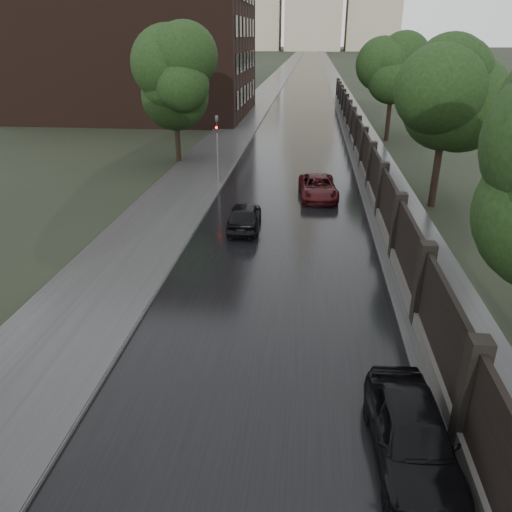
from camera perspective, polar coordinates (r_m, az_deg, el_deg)
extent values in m
cube|color=black|center=(193.93, 6.24, 21.41)|extent=(8.00, 420.00, 0.02)
cube|color=#2D2D2D|center=(194.05, 4.34, 21.50)|extent=(4.00, 420.00, 0.16)
cube|color=#2D2D2D|center=(193.98, 7.98, 21.34)|extent=(3.00, 420.00, 0.08)
cube|color=#383533|center=(36.80, 11.74, 11.00)|extent=(0.40, 75.00, 0.50)
cube|color=black|center=(36.55, 11.91, 12.90)|extent=(0.15, 75.00, 2.00)
cube|color=black|center=(74.16, 9.33, 18.37)|extent=(0.45, 0.45, 2.70)
cylinder|color=black|center=(35.34, -9.09, 15.09)|extent=(0.36, 0.36, 5.85)
sphere|color=black|center=(35.07, -9.35, 18.87)|extent=(4.25, 4.25, 4.25)
cylinder|color=black|center=(27.10, 20.16, 10.96)|extent=(0.36, 0.36, 5.53)
sphere|color=black|center=(26.75, 20.85, 15.55)|extent=(4.08, 4.08, 4.08)
cylinder|color=black|center=(44.56, 15.02, 16.18)|extent=(0.36, 0.36, 5.53)
sphere|color=black|center=(44.35, 15.34, 19.00)|extent=(4.08, 4.08, 4.08)
cylinder|color=#59595E|center=(30.00, -4.37, 10.99)|extent=(0.12, 0.12, 3.00)
imported|color=#59595E|center=(29.62, -4.49, 14.76)|extent=(0.16, 0.20, 1.00)
sphere|color=#FF0C0C|center=(29.50, -4.53, 14.43)|extent=(0.14, 0.14, 0.14)
cube|color=black|center=(58.94, -14.08, 25.08)|extent=(24.00, 18.00, 20.00)
cube|color=tan|center=(305.86, -0.10, 26.55)|extent=(28.00, 22.00, 44.00)
cube|color=tan|center=(305.64, 13.29, 25.99)|extent=(28.00, 22.00, 44.00)
imported|color=black|center=(22.93, -1.34, 4.65)|extent=(1.61, 3.68, 1.23)
imported|color=black|center=(11.35, 17.44, -18.89)|extent=(1.81, 4.07, 1.36)
imported|color=#340B0D|center=(27.68, 7.11, 7.82)|extent=(2.29, 4.38, 1.18)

